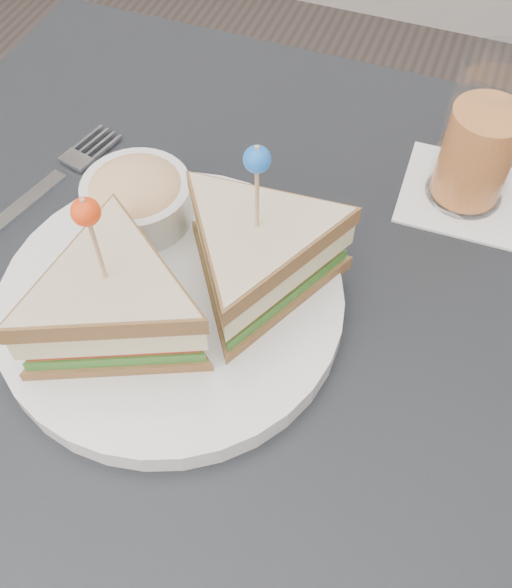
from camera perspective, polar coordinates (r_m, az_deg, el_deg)
The scene contains 6 objects.
ground_plane at distance 1.24m, azimuth -0.64°, elevation -22.42°, with size 3.50×3.50×0.00m, color #3F3833.
table at distance 0.61m, azimuth -1.22°, elevation -7.44°, with size 0.80×0.80×0.75m.
plate_meal at distance 0.52m, azimuth -6.81°, elevation 1.61°, with size 0.33×0.31×0.17m.
cutlery_fork at distance 0.68m, azimuth -17.82°, elevation 8.99°, with size 0.07×0.21×0.01m.
cutlery_knife at distance 0.61m, azimuth -13.43°, elevation 3.99°, with size 0.13×0.19×0.01m.
drink_set at distance 0.63m, azimuth 19.01°, elevation 12.38°, with size 0.12×0.12×0.15m.
Camera 1 is at (0.11, -0.27, 1.21)m, focal length 40.00 mm.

